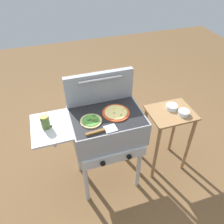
{
  "coord_description": "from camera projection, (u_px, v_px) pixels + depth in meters",
  "views": [
    {
      "loc": [
        -0.42,
        -1.46,
        2.17
      ],
      "look_at": [
        0.05,
        0.0,
        0.92
      ],
      "focal_mm": 36.41,
      "sensor_mm": 36.0,
      "label": 1
    }
  ],
  "objects": [
    {
      "name": "pizza_veggie",
      "position": [
        91.0,
        121.0,
        1.9
      ],
      "size": [
        0.18,
        0.18,
        0.04
      ],
      "color": "#E0C17F",
      "rests_on": "grill"
    },
    {
      "name": "ground_plane",
      "position": [
        108.0,
        176.0,
        2.55
      ],
      "size": [
        8.0,
        8.0,
        0.0
      ],
      "primitive_type": "plane",
      "color": "brown"
    },
    {
      "name": "sauce_jar",
      "position": [
        45.0,
        122.0,
        1.82
      ],
      "size": [
        0.07,
        0.07,
        0.12
      ],
      "color": "#4C6B2D",
      "rests_on": "grill"
    },
    {
      "name": "topping_bowl_far",
      "position": [
        184.0,
        113.0,
        2.17
      ],
      "size": [
        0.11,
        0.11,
        0.04
      ],
      "color": "silver",
      "rests_on": "prep_table"
    },
    {
      "name": "spatula",
      "position": [
        102.0,
        131.0,
        1.81
      ],
      "size": [
        0.26,
        0.1,
        0.02
      ],
      "color": "#B7BABF",
      "rests_on": "grill"
    },
    {
      "name": "pizza_cheese",
      "position": [
        116.0,
        113.0,
        1.99
      ],
      "size": [
        0.24,
        0.24,
        0.03
      ],
      "color": "#C64723",
      "rests_on": "grill"
    },
    {
      "name": "grill",
      "position": [
        105.0,
        128.0,
        2.06
      ],
      "size": [
        0.96,
        0.53,
        0.9
      ],
      "color": "gray",
      "rests_on": "ground_plane"
    },
    {
      "name": "prep_table",
      "position": [
        168.0,
        128.0,
        2.36
      ],
      "size": [
        0.44,
        0.36,
        0.77
      ],
      "color": "olive",
      "rests_on": "ground_plane"
    },
    {
      "name": "grill_lid_open",
      "position": [
        99.0,
        87.0,
        2.04
      ],
      "size": [
        0.63,
        0.08,
        0.3
      ],
      "color": "gray",
      "rests_on": "grill"
    },
    {
      "name": "topping_bowl_near",
      "position": [
        172.0,
        107.0,
        2.24
      ],
      "size": [
        0.11,
        0.11,
        0.04
      ],
      "color": "silver",
      "rests_on": "prep_table"
    }
  ]
}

